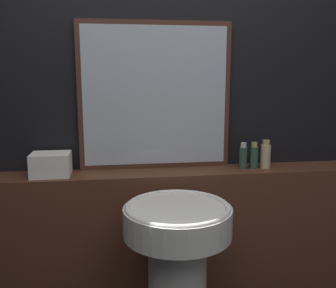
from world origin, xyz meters
TOP-DOWN VIEW (x-y plane):
  - wall_back at (0.00, 1.55)m, footprint 8.00×0.06m
  - vanity_counter at (0.00, 1.41)m, footprint 2.81×0.22m
  - pedestal_sink at (-0.06, 1.02)m, footprint 0.46×0.46m
  - mirror at (-0.09, 1.50)m, footprint 0.79×0.03m
  - towel_stack at (-0.62, 1.41)m, footprint 0.19×0.15m
  - shampoo_bottle at (0.36, 1.41)m, footprint 0.04×0.04m
  - conditioner_bottle at (0.42, 1.41)m, footprint 0.04×0.04m
  - lotion_bottle at (0.49, 1.41)m, footprint 0.05×0.05m

SIDE VIEW (x-z plane):
  - vanity_counter at x=0.00m, z-range 0.00..0.91m
  - pedestal_sink at x=-0.06m, z-range 0.11..0.98m
  - towel_stack at x=-0.62m, z-range 0.91..1.03m
  - shampoo_bottle at x=0.36m, z-range 0.91..1.05m
  - conditioner_bottle at x=0.42m, z-range 0.91..1.05m
  - lotion_bottle at x=0.49m, z-range 0.91..1.06m
  - wall_back at x=0.00m, z-range 0.00..2.50m
  - mirror at x=-0.09m, z-range 0.91..1.68m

